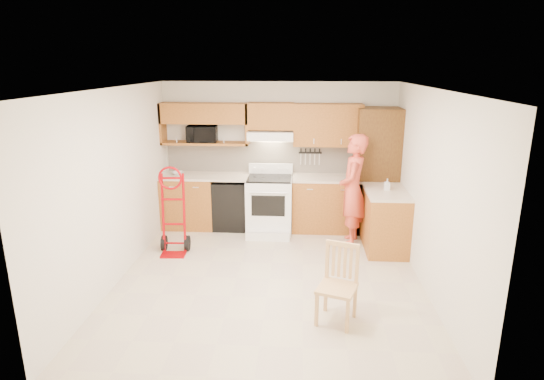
# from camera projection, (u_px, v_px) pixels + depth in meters

# --- Properties ---
(floor) EXTENTS (4.00, 4.50, 0.02)m
(floor) POSITION_uv_depth(u_px,v_px,m) (270.00, 279.00, 6.05)
(floor) COLOR #C3B594
(floor) RESTS_ON ground
(ceiling) EXTENTS (4.00, 4.50, 0.02)m
(ceiling) POSITION_uv_depth(u_px,v_px,m) (269.00, 88.00, 5.37)
(ceiling) COLOR white
(ceiling) RESTS_ON ground
(wall_back) EXTENTS (4.00, 0.02, 2.50)m
(wall_back) POSITION_uv_depth(u_px,v_px,m) (279.00, 155.00, 7.88)
(wall_back) COLOR silver
(wall_back) RESTS_ON ground
(wall_front) EXTENTS (4.00, 0.02, 2.50)m
(wall_front) POSITION_uv_depth(u_px,v_px,m) (249.00, 266.00, 3.54)
(wall_front) COLOR silver
(wall_front) RESTS_ON ground
(wall_left) EXTENTS (0.02, 4.50, 2.50)m
(wall_left) POSITION_uv_depth(u_px,v_px,m) (115.00, 187.00, 5.83)
(wall_left) COLOR silver
(wall_left) RESTS_ON ground
(wall_right) EXTENTS (0.02, 4.50, 2.50)m
(wall_right) POSITION_uv_depth(u_px,v_px,m) (431.00, 192.00, 5.58)
(wall_right) COLOR silver
(wall_right) RESTS_ON ground
(backsplash) EXTENTS (3.92, 0.03, 0.55)m
(backsplash) POSITION_uv_depth(u_px,v_px,m) (278.00, 158.00, 7.87)
(backsplash) COLOR beige
(backsplash) RESTS_ON wall_back
(lower_cab_left) EXTENTS (0.90, 0.60, 0.90)m
(lower_cab_left) POSITION_uv_depth(u_px,v_px,m) (189.00, 202.00, 7.89)
(lower_cab_left) COLOR #AA5F22
(lower_cab_left) RESTS_ON ground
(dishwasher) EXTENTS (0.60, 0.60, 0.85)m
(dishwasher) POSITION_uv_depth(u_px,v_px,m) (232.00, 204.00, 7.85)
(dishwasher) COLOR black
(dishwasher) RESTS_ON ground
(lower_cab_right) EXTENTS (1.14, 0.60, 0.90)m
(lower_cab_right) POSITION_uv_depth(u_px,v_px,m) (326.00, 204.00, 7.74)
(lower_cab_right) COLOR #AA5F22
(lower_cab_right) RESTS_ON ground
(countertop_left) EXTENTS (1.50, 0.63, 0.04)m
(countertop_left) POSITION_uv_depth(u_px,v_px,m) (205.00, 176.00, 7.75)
(countertop_left) COLOR #BCAD96
(countertop_left) RESTS_ON lower_cab_left
(countertop_right) EXTENTS (1.14, 0.63, 0.04)m
(countertop_right) POSITION_uv_depth(u_px,v_px,m) (326.00, 178.00, 7.62)
(countertop_right) COLOR #BCAD96
(countertop_right) RESTS_ON lower_cab_right
(cab_return_right) EXTENTS (0.60, 1.00, 0.90)m
(cab_return_right) POSITION_uv_depth(u_px,v_px,m) (385.00, 221.00, 6.92)
(cab_return_right) COLOR #AA5F22
(cab_return_right) RESTS_ON ground
(countertop_return) EXTENTS (0.63, 1.00, 0.04)m
(countertop_return) POSITION_uv_depth(u_px,v_px,m) (387.00, 192.00, 6.79)
(countertop_return) COLOR #BCAD96
(countertop_return) RESTS_ON cab_return_right
(pantry_tall) EXTENTS (0.70, 0.60, 2.10)m
(pantry_tall) POSITION_uv_depth(u_px,v_px,m) (376.00, 171.00, 7.53)
(pantry_tall) COLOR brown
(pantry_tall) RESTS_ON ground
(upper_cab_left) EXTENTS (1.50, 0.33, 0.34)m
(upper_cab_left) POSITION_uv_depth(u_px,v_px,m) (204.00, 113.00, 7.59)
(upper_cab_left) COLOR #AA5F22
(upper_cab_left) RESTS_ON wall_back
(upper_shelf_mw) EXTENTS (1.50, 0.33, 0.04)m
(upper_shelf_mw) POSITION_uv_depth(u_px,v_px,m) (205.00, 143.00, 7.73)
(upper_shelf_mw) COLOR #AA5F22
(upper_shelf_mw) RESTS_ON wall_back
(upper_cab_center) EXTENTS (0.76, 0.33, 0.44)m
(upper_cab_center) POSITION_uv_depth(u_px,v_px,m) (271.00, 116.00, 7.53)
(upper_cab_center) COLOR #AA5F22
(upper_cab_center) RESTS_ON wall_back
(upper_cab_right) EXTENTS (1.14, 0.33, 0.70)m
(upper_cab_right) POSITION_uv_depth(u_px,v_px,m) (328.00, 125.00, 7.51)
(upper_cab_right) COLOR #AA5F22
(upper_cab_right) RESTS_ON wall_back
(range_hood) EXTENTS (0.76, 0.46, 0.14)m
(range_hood) POSITION_uv_depth(u_px,v_px,m) (271.00, 135.00, 7.55)
(range_hood) COLOR white
(range_hood) RESTS_ON wall_back
(knife_strip) EXTENTS (0.40, 0.05, 0.29)m
(knife_strip) POSITION_uv_depth(u_px,v_px,m) (310.00, 156.00, 7.79)
(knife_strip) COLOR black
(knife_strip) RESTS_ON backsplash
(microwave) EXTENTS (0.53, 0.37, 0.28)m
(microwave) POSITION_uv_depth(u_px,v_px,m) (202.00, 134.00, 7.69)
(microwave) COLOR black
(microwave) RESTS_ON upper_shelf_mw
(range) EXTENTS (0.76, 1.00, 1.12)m
(range) POSITION_uv_depth(u_px,v_px,m) (269.00, 201.00, 7.59)
(range) COLOR white
(range) RESTS_ON ground
(person) EXTENTS (0.54, 0.71, 1.76)m
(person) POSITION_uv_depth(u_px,v_px,m) (353.00, 190.00, 7.03)
(person) COLOR #D94C38
(person) RESTS_ON ground
(hand_truck) EXTENTS (0.50, 0.47, 1.22)m
(hand_truck) POSITION_uv_depth(u_px,v_px,m) (172.00, 215.00, 6.71)
(hand_truck) COLOR #A00309
(hand_truck) RESTS_ON ground
(dining_chair) EXTENTS (0.52, 0.54, 0.89)m
(dining_chair) POSITION_uv_depth(u_px,v_px,m) (337.00, 285.00, 4.93)
(dining_chair) COLOR tan
(dining_chair) RESTS_ON ground
(soap_bottle) EXTENTS (0.08, 0.09, 0.17)m
(soap_bottle) POSITION_uv_depth(u_px,v_px,m) (387.00, 184.00, 6.80)
(soap_bottle) COLOR white
(soap_bottle) RESTS_ON countertop_return
(bowl) EXTENTS (0.25, 0.25, 0.05)m
(bowl) POSITION_uv_depth(u_px,v_px,m) (178.00, 173.00, 7.77)
(bowl) COLOR white
(bowl) RESTS_ON countertop_left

